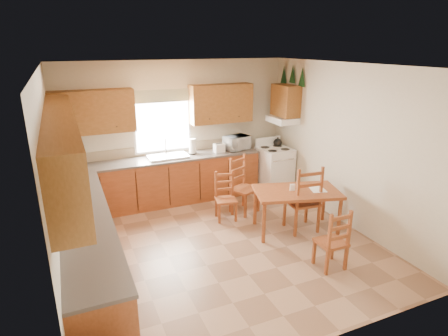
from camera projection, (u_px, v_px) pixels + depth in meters
name	position (u px, v px, depth m)	size (l,w,h in m)	color
floor	(223.00, 245.00, 5.83)	(4.50, 4.50, 0.00)	#9A7155
ceiling	(223.00, 66.00, 4.98)	(4.50, 4.50, 0.00)	brown
wall_left	(53.00, 184.00, 4.55)	(4.50, 4.50, 0.00)	beige
wall_right	(346.00, 146.00, 6.26)	(4.50, 4.50, 0.00)	beige
wall_back	(178.00, 131.00, 7.36)	(4.50, 4.50, 0.00)	beige
wall_front	(319.00, 230.00, 3.45)	(4.50, 4.50, 0.00)	beige
lower_cab_back	(165.00, 181.00, 7.25)	(3.75, 0.60, 0.88)	brown
lower_cab_left	(89.00, 251.00, 4.82)	(0.60, 3.60, 0.88)	brown
counter_back	(164.00, 159.00, 7.10)	(3.75, 0.63, 0.04)	#524945
counter_left	(85.00, 218.00, 4.68)	(0.63, 3.60, 0.04)	#524945
backsplash	(160.00, 149.00, 7.32)	(3.75, 0.01, 0.18)	gray
upper_cab_back_left	(93.00, 112.00, 6.47)	(1.41, 0.33, 0.75)	brown
upper_cab_back_right	(221.00, 103.00, 7.38)	(1.25, 0.33, 0.75)	brown
upper_cab_left	(63.00, 146.00, 4.32)	(0.33, 3.60, 0.75)	brown
upper_cab_stove	(286.00, 101.00, 7.45)	(0.33, 0.62, 0.62)	brown
range_hood	(283.00, 120.00, 7.55)	(0.44, 0.62, 0.12)	white
window_frame	(162.00, 122.00, 7.16)	(1.13, 0.02, 1.18)	white
window_pane	(163.00, 122.00, 7.15)	(1.05, 0.01, 1.10)	white
window_valance	(162.00, 96.00, 6.97)	(1.19, 0.01, 0.24)	#4A5C38
sink_basin	(168.00, 156.00, 7.12)	(0.75, 0.45, 0.04)	silver
pine_decal_a	(302.00, 77.00, 7.07)	(0.22, 0.22, 0.36)	#113316
pine_decal_b	(293.00, 74.00, 7.34)	(0.22, 0.22, 0.36)	#113316
pine_decal_c	(284.00, 75.00, 7.63)	(0.22, 0.22, 0.36)	#113316
stove	(274.00, 170.00, 7.83)	(0.62, 0.64, 0.91)	white
coffeemaker	(77.00, 158.00, 6.48)	(0.20, 0.25, 0.35)	white
paper_towel	(192.00, 146.00, 7.31)	(0.13, 0.13, 0.30)	white
toaster	(219.00, 148.00, 7.45)	(0.21, 0.13, 0.17)	white
microwave	(237.00, 143.00, 7.63)	(0.46, 0.33, 0.28)	white
dining_table	(296.00, 211.00, 6.17)	(1.35, 0.77, 0.72)	brown
chair_near_left	(331.00, 238.00, 5.12)	(0.37, 0.36, 0.89)	brown
chair_near_right	(302.00, 198.00, 6.15)	(0.48, 0.45, 1.14)	brown
chair_far_left	(226.00, 197.00, 6.56)	(0.36, 0.34, 0.85)	brown
chair_far_right	(245.00, 186.00, 6.82)	(0.43, 0.41, 1.03)	brown
table_paper	(317.00, 189.00, 6.11)	(0.23, 0.31, 0.00)	white
table_card	(293.00, 187.00, 6.02)	(0.08, 0.02, 0.11)	white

